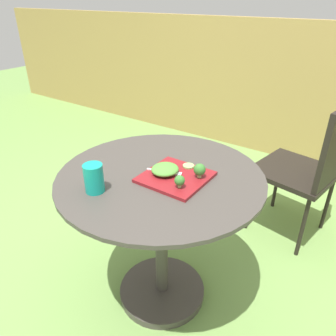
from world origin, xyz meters
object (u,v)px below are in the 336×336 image
object	(u,v)px
patio_chair	(313,163)
fork	(167,172)
salad_plate	(176,177)
drinking_glass	(94,180)

from	to	relation	value
patio_chair	fork	bearing A→B (deg)	-115.30
patio_chair	salad_plate	distance (m)	0.98
drinking_glass	fork	distance (m)	0.31
drinking_glass	salad_plate	bearing A→B (deg)	51.86
drinking_glass	fork	xyz separation A→B (m)	(0.16, 0.26, -0.03)
patio_chair	fork	distance (m)	1.00
patio_chair	drinking_glass	xyz separation A→B (m)	(-0.58, -1.14, 0.25)
fork	salad_plate	bearing A→B (deg)	0.72
patio_chair	salad_plate	xyz separation A→B (m)	(-0.38, -0.88, 0.20)
salad_plate	drinking_glass	bearing A→B (deg)	-128.14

